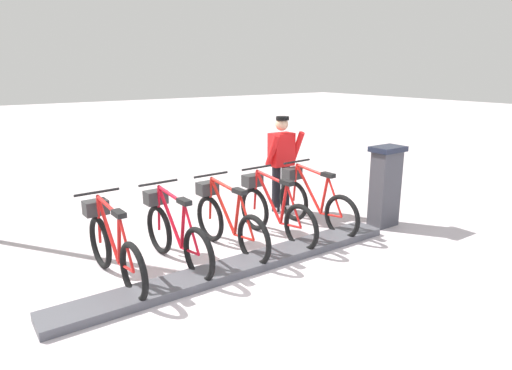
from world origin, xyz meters
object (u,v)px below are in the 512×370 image
(bike_docked_4, at_px, (113,247))
(worker_near_rack, at_px, (282,161))
(bike_docked_3, at_px, (174,233))
(bike_docked_2, at_px, (227,221))
(payment_kiosk, at_px, (385,185))
(bike_docked_1, at_px, (273,210))
(bike_docked_0, at_px, (313,201))

(bike_docked_4, height_order, worker_near_rack, worker_near_rack)
(bike_docked_3, bearing_deg, bike_docked_2, -90.00)
(payment_kiosk, distance_m, bike_docked_1, 1.88)
(payment_kiosk, bearing_deg, worker_near_rack, 30.17)
(bike_docked_0, distance_m, bike_docked_4, 3.14)
(bike_docked_1, bearing_deg, bike_docked_0, -90.00)
(bike_docked_0, xyz_separation_m, bike_docked_1, (0.00, 0.78, 0.00))
(bike_docked_0, relative_size, bike_docked_4, 1.00)
(bike_docked_3, xyz_separation_m, bike_docked_4, (0.00, 0.78, 0.00))
(bike_docked_0, height_order, bike_docked_4, same)
(bike_docked_0, distance_m, bike_docked_2, 1.57)
(worker_near_rack, bearing_deg, bike_docked_2, 119.18)
(bike_docked_1, bearing_deg, bike_docked_4, 90.00)
(bike_docked_2, height_order, worker_near_rack, worker_near_rack)
(payment_kiosk, height_order, bike_docked_1, payment_kiosk)
(bike_docked_1, distance_m, worker_near_rack, 1.38)
(bike_docked_2, distance_m, bike_docked_4, 1.57)
(bike_docked_3, bearing_deg, bike_docked_0, -90.00)
(bike_docked_2, bearing_deg, worker_near_rack, -60.82)
(bike_docked_4, bearing_deg, bike_docked_3, -90.00)
(bike_docked_1, bearing_deg, worker_near_rack, -43.67)
(bike_docked_1, xyz_separation_m, bike_docked_3, (0.00, 1.57, 0.00))
(bike_docked_4, distance_m, worker_near_rack, 3.42)
(bike_docked_4, bearing_deg, payment_kiosk, -97.88)
(bike_docked_3, bearing_deg, worker_near_rack, -69.16)
(payment_kiosk, relative_size, bike_docked_4, 0.74)
(payment_kiosk, distance_m, bike_docked_4, 4.17)
(bike_docked_0, relative_size, bike_docked_3, 1.00)
(bike_docked_4, bearing_deg, worker_near_rack, -73.89)
(payment_kiosk, distance_m, worker_near_rack, 1.76)
(bike_docked_1, bearing_deg, bike_docked_3, 90.00)
(bike_docked_1, relative_size, bike_docked_2, 1.00)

